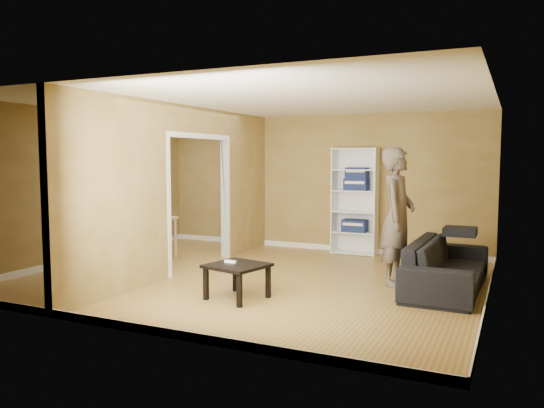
{
  "coord_description": "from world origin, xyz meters",
  "views": [
    {
      "loc": [
        3.53,
        -6.97,
        1.79
      ],
      "look_at": [
        0.2,
        0.2,
        1.1
      ],
      "focal_mm": 35.0,
      "sensor_mm": 36.0,
      "label": 1
    }
  ],
  "objects": [
    {
      "name": "coffee_table",
      "position": [
        0.34,
        -1.15,
        0.38
      ],
      "size": [
        0.67,
        0.67,
        0.45
      ],
      "rotation": [
        0.0,
        0.0,
        -0.22
      ],
      "color": "black",
      "rests_on": "ground"
    },
    {
      "name": "bookshelf",
      "position": [
        0.81,
        2.61,
        0.99
      ],
      "size": [
        0.83,
        0.36,
        1.98
      ],
      "color": "white",
      "rests_on": "ground"
    },
    {
      "name": "room_shell",
      "position": [
        0.0,
        0.0,
        1.3
      ],
      "size": [
        6.5,
        6.5,
        6.5
      ],
      "color": "olive",
      "rests_on": "ground"
    },
    {
      "name": "partition",
      "position": [
        -1.2,
        0.0,
        1.3
      ],
      "size": [
        0.22,
        5.5,
        2.6
      ],
      "primitive_type": null,
      "color": "#9B804B",
      "rests_on": "ground"
    },
    {
      "name": "chair_near",
      "position": [
        -2.49,
        0.03,
        0.43
      ],
      "size": [
        0.49,
        0.49,
        0.87
      ],
      "primitive_type": null,
      "rotation": [
        0.0,
        0.0,
        -0.26
      ],
      "color": "tan",
      "rests_on": "ground"
    },
    {
      "name": "person",
      "position": [
        2.01,
        0.48,
        1.14
      ],
      "size": [
        0.85,
        0.67,
        2.27
      ],
      "primitive_type": "imported",
      "rotation": [
        0.0,
        0.0,
        1.54
      ],
      "color": "slate",
      "rests_on": "ground"
    },
    {
      "name": "wall_speaker",
      "position": [
        1.5,
        2.69,
        1.9
      ],
      "size": [
        0.1,
        0.1,
        0.1
      ],
      "primitive_type": "cube",
      "color": "black",
      "rests_on": "room_shell"
    },
    {
      "name": "dining_table",
      "position": [
        -2.59,
        0.56,
        0.65
      ],
      "size": [
        1.17,
        0.78,
        0.73
      ],
      "rotation": [
        0.0,
        0.0,
        0.02
      ],
      "color": "tan",
      "rests_on": "ground"
    },
    {
      "name": "paper_box_navy_b",
      "position": [
        0.83,
        2.56,
        1.3
      ],
      "size": [
        0.43,
        0.28,
        0.22
      ],
      "primitive_type": "cube",
      "color": "navy",
      "rests_on": "bookshelf"
    },
    {
      "name": "paper_box_navy_c",
      "position": [
        0.84,
        2.56,
        1.5
      ],
      "size": [
        0.4,
        0.26,
        0.2
      ],
      "primitive_type": "cube",
      "color": "#161755",
      "rests_on": "bookshelf"
    },
    {
      "name": "chair_far",
      "position": [
        -2.61,
        1.1,
        0.44
      ],
      "size": [
        0.41,
        0.41,
        0.87
      ],
      "primitive_type": null,
      "rotation": [
        0.0,
        0.0,
        3.12
      ],
      "color": "tan",
      "rests_on": "ground"
    },
    {
      "name": "sofa",
      "position": [
        2.7,
        0.49,
        0.44
      ],
      "size": [
        2.32,
        1.03,
        0.87
      ],
      "primitive_type": "imported",
      "rotation": [
        0.0,
        0.0,
        1.55
      ],
      "color": "#28282B",
      "rests_on": "ground"
    },
    {
      "name": "chair_left",
      "position": [
        -3.31,
        0.5,
        0.52
      ],
      "size": [
        0.59,
        0.59,
        1.03
      ],
      "primitive_type": null,
      "rotation": [
        0.0,
        0.0,
        -1.86
      ],
      "color": "tan",
      "rests_on": "ground"
    },
    {
      "name": "game_controller",
      "position": [
        0.22,
        -1.11,
        0.46
      ],
      "size": [
        0.15,
        0.04,
        0.03
      ],
      "primitive_type": "cube",
      "color": "white",
      "rests_on": "coffee_table"
    },
    {
      "name": "paper_box_navy_a",
      "position": [
        0.81,
        2.56,
        0.53
      ],
      "size": [
        0.45,
        0.29,
        0.23
      ],
      "primitive_type": "cube",
      "color": "#11154F",
      "rests_on": "bookshelf"
    }
  ]
}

